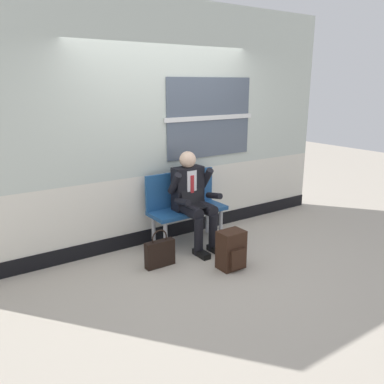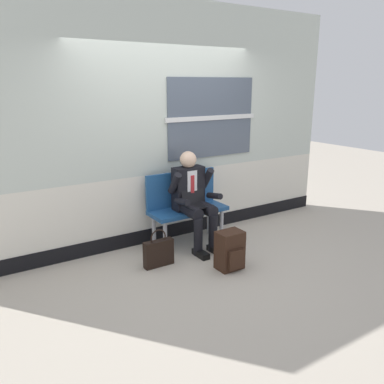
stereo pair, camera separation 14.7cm
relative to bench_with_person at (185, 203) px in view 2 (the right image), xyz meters
name	(u,v)px [view 2 (the right image)]	position (x,y,z in m)	size (l,w,h in m)	color
ground_plane	(189,251)	(-0.14, -0.32, -0.53)	(18.00, 18.00, 0.00)	#B2A899
station_wall	(165,126)	(-0.13, 0.27, 0.98)	(5.41, 0.16, 3.04)	beige
bench_with_person	(185,203)	(0.00, 0.00, 0.00)	(1.02, 0.42, 0.93)	navy
person_seated	(194,198)	(0.00, -0.20, 0.12)	(0.57, 0.70, 1.22)	black
backpack	(230,251)	(-0.01, -0.98, -0.31)	(0.29, 0.25, 0.44)	#331E14
handbag	(159,252)	(-0.66, -0.48, -0.37)	(0.36, 0.10, 0.45)	black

